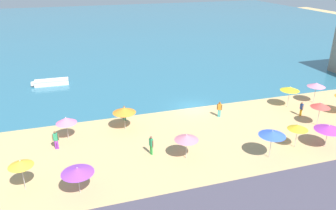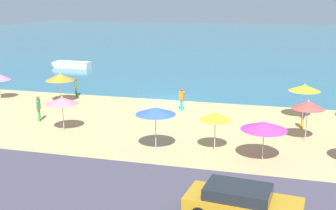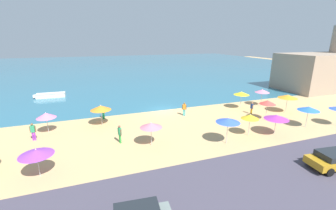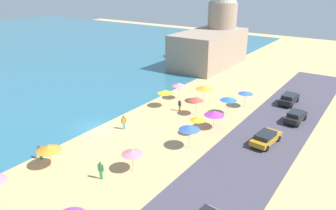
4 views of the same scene
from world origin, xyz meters
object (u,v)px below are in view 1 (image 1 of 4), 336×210
Objects in this scene: beach_umbrella_2 at (316,85)px; beach_umbrella_5 at (298,127)px; bather_4 at (301,108)px; skiff_nearshore at (51,82)px; beach_umbrella_6 at (66,120)px; bather_3 at (124,112)px; beach_umbrella_10 at (124,110)px; bather_1 at (219,108)px; beach_umbrella_4 at (20,164)px; beach_umbrella_11 at (321,105)px; bather_2 at (151,144)px; beach_umbrella_13 at (187,137)px; beach_umbrella_0 at (290,89)px; beach_umbrella_9 at (77,171)px; beach_umbrella_1 at (272,133)px; bather_0 at (56,139)px; beach_umbrella_8 at (329,128)px.

beach_umbrella_2 reaches higher than beach_umbrella_5.
skiff_nearshore is (-26.22, 18.56, -0.47)m from bather_4.
beach_umbrella_2 is 28.43m from beach_umbrella_6.
beach_umbrella_10 is at bearing -99.55° from bather_3.
bather_1 is 9.00m from bather_4.
beach_umbrella_11 is (27.83, 2.29, 0.02)m from beach_umbrella_4.
bather_2 is 1.07× the size of bather_3.
beach_umbrella_4 is 0.98× the size of beach_umbrella_11.
bather_3 is 0.34× the size of skiff_nearshore.
bather_3 reaches higher than skiff_nearshore.
beach_umbrella_11 reaches higher than beach_umbrella_10.
beach_umbrella_13 is 1.28× the size of bather_1.
beach_umbrella_0 is at bearing -177.07° from beach_umbrella_2.
beach_umbrella_9 is 24.80m from bather_4.
beach_umbrella_5 is (-5.07, -8.06, -0.21)m from beach_umbrella_0.
beach_umbrella_1 reaches higher than bather_3.
bather_0 is at bearing -173.89° from bather_1.
bather_2 is at bearing 167.37° from beach_umbrella_8.
bather_4 is (4.94, 5.57, -1.13)m from beach_umbrella_5.
bather_2 is at bearing 159.77° from beach_umbrella_1.
beach_umbrella_2 reaches higher than beach_umbrella_0.
bather_3 is (6.90, 4.04, -0.08)m from bather_0.
bather_2 reaches higher than bather_3.
beach_umbrella_6 is (3.26, 7.01, -0.30)m from beach_umbrella_4.
beach_umbrella_11 is at bearing -6.84° from bather_0.
beach_umbrella_8 reaches higher than bather_4.
beach_umbrella_2 is at bearing 0.93° from beach_umbrella_6.
beach_umbrella_11 is (2.36, 3.82, 0.33)m from beach_umbrella_8.
beach_umbrella_8 is at bearing -121.68° from beach_umbrella_11.
beach_umbrella_6 is at bearing 169.13° from beach_umbrella_11.
beach_umbrella_9 is 0.97× the size of beach_umbrella_10.
beach_umbrella_1 is 1.11× the size of beach_umbrella_9.
beach_umbrella_4 reaches higher than bather_2.
beach_umbrella_9 is 1.31× the size of bather_1.
beach_umbrella_11 is at bearing 6.96° from beach_umbrella_13.
beach_umbrella_11 reaches higher than bather_2.
beach_umbrella_1 reaches higher than beach_umbrella_5.
bather_3 is at bearing 22.17° from beach_umbrella_6.
skiff_nearshore is at bearing 133.91° from beach_umbrella_8.
beach_umbrella_5 reaches higher than bather_4.
beach_umbrella_6 is 0.99× the size of beach_umbrella_13.
beach_umbrella_5 is 8.84m from bather_1.
beach_umbrella_9 is 7.26m from bather_2.
bather_1 is (15.26, 8.79, -0.92)m from beach_umbrella_9.
bather_4 is (23.94, 6.41, -1.02)m from beach_umbrella_9.
beach_umbrella_1 is 18.76m from bather_0.
beach_umbrella_6 is at bearing -83.92° from skiff_nearshore.
beach_umbrella_0 is 3.82m from beach_umbrella_2.
beach_umbrella_13 is (-15.07, -1.84, -0.26)m from beach_umbrella_11.
beach_umbrella_11 is (-0.04, -4.98, 0.01)m from beach_umbrella_0.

